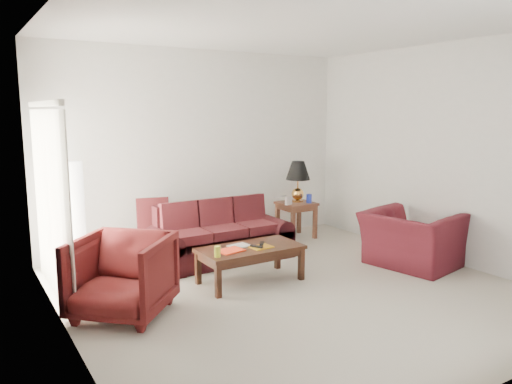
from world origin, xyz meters
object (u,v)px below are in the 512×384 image
end_table (296,220)px  armchair_left (122,276)px  floor_lamp (77,216)px  armchair_right (411,239)px  sofa (221,233)px  coffee_table (250,264)px

end_table → armchair_left: bearing=-154.0°
floor_lamp → armchair_right: floor_lamp is taller
armchair_left → sofa: bearing=76.5°
end_table → floor_lamp: 3.48m
end_table → floor_lamp: (-3.45, 0.11, 0.43)m
sofa → floor_lamp: (-1.78, 0.63, 0.33)m
end_table → floor_lamp: floor_lamp is taller
armchair_right → sofa: bearing=42.0°
sofa → armchair_left: size_ratio=2.13×
sofa → armchair_left: bearing=-145.2°
floor_lamp → armchair_left: bearing=-88.4°
floor_lamp → armchair_left: size_ratio=1.58×
end_table → armchair_left: armchair_left is taller
sofa → end_table: size_ratio=3.33×
sofa → floor_lamp: size_ratio=1.35×
armchair_right → coffee_table: size_ratio=0.90×
armchair_right → floor_lamp: bearing=49.2°
sofa → armchair_right: (2.08, -1.54, -0.03)m
end_table → armchair_right: bearing=-78.9°
sofa → floor_lamp: 1.92m
armchair_left → coffee_table: size_ratio=0.73×
sofa → armchair_left: 2.07m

